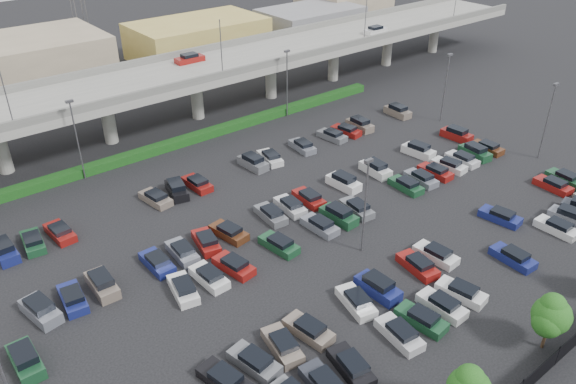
{
  "coord_description": "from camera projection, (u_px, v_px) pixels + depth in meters",
  "views": [
    {
      "loc": [
        -34.44,
        -39.06,
        33.63
      ],
      "look_at": [
        -0.6,
        3.08,
        2.0
      ],
      "focal_mm": 35.0,
      "sensor_mm": 36.0,
      "label": 1
    }
  ],
  "objects": [
    {
      "name": "tree_row",
      "position": [
        545.0,
        323.0,
        42.63
      ],
      "size": [
        65.07,
        3.66,
        5.94
      ],
      "color": "#332316",
      "rests_on": "ground"
    },
    {
      "name": "ground",
      "position": [
        310.0,
        217.0,
        61.88
      ],
      "size": [
        280.0,
        280.0,
        0.0
      ],
      "primitive_type": "plane",
      "color": "black"
    },
    {
      "name": "fence",
      "position": [
        550.0,
        363.0,
        42.55
      ],
      "size": [
        70.0,
        0.1,
        2.0
      ],
      "color": "black",
      "rests_on": "ground"
    },
    {
      "name": "parked_cars",
      "position": [
        328.0,
        229.0,
        58.77
      ],
      "size": [
        63.0,
        41.69,
        1.67
      ],
      "color": "#522A15",
      "rests_on": "ground"
    },
    {
      "name": "overpass",
      "position": [
        163.0,
        81.0,
        79.79
      ],
      "size": [
        150.0,
        13.0,
        15.8
      ],
      "color": "gray",
      "rests_on": "ground"
    },
    {
      "name": "hedge",
      "position": [
        193.0,
        138.0,
        78.43
      ],
      "size": [
        66.0,
        1.6,
        1.1
      ],
      "primitive_type": "cube",
      "color": "#113A12",
      "rests_on": "ground"
    },
    {
      "name": "light_poles",
      "position": [
        268.0,
        172.0,
        57.85
      ],
      "size": [
        66.9,
        48.38,
        10.3
      ],
      "color": "#525258",
      "rests_on": "ground"
    },
    {
      "name": "distant_buildings",
      "position": [
        150.0,
        43.0,
        108.28
      ],
      "size": [
        138.0,
        24.0,
        9.0
      ],
      "color": "gray",
      "rests_on": "ground"
    }
  ]
}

